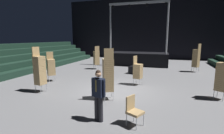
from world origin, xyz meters
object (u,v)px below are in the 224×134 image
at_px(chair_stack_mid_centre, 196,58).
at_px(chair_stack_front_right, 40,70).
at_px(equipment_road_case, 135,70).
at_px(chair_stack_rear_left, 96,58).
at_px(chair_stack_mid_left, 108,74).
at_px(chair_stack_front_left, 51,67).
at_px(stage_riser, 138,58).
at_px(man_with_tie, 98,93).
at_px(chair_stack_mid_right, 223,76).
at_px(loose_chair_near_man, 133,109).
at_px(chair_stack_rear_right, 138,71).

bearing_deg(chair_stack_mid_centre, chair_stack_front_right, 168.65).
bearing_deg(equipment_road_case, chair_stack_rear_left, 164.63).
xyz_separation_m(chair_stack_rear_left, equipment_road_case, (3.64, -1.00, -0.74)).
bearing_deg(chair_stack_mid_left, chair_stack_rear_left, 87.34).
xyz_separation_m(chair_stack_front_left, chair_stack_front_right, (0.86, -2.02, 0.21)).
height_order(stage_riser, chair_stack_mid_centre, stage_riser).
relative_size(chair_stack_front_left, chair_stack_front_right, 0.82).
xyz_separation_m(chair_stack_front_left, chair_stack_mid_centre, (9.33, 6.02, 0.21)).
xyz_separation_m(chair_stack_mid_left, chair_stack_rear_left, (-3.41, 6.87, -0.13)).
relative_size(man_with_tie, chair_stack_front_left, 0.92).
bearing_deg(chair_stack_front_right, chair_stack_mid_right, 110.50).
bearing_deg(stage_riser, chair_stack_mid_right, -60.44).
bearing_deg(man_with_tie, chair_stack_front_left, -19.43).
xyz_separation_m(chair_stack_mid_right, chair_stack_rear_left, (-8.25, 5.34, -0.04)).
xyz_separation_m(man_with_tie, chair_stack_mid_left, (-0.33, 1.97, 0.17)).
bearing_deg(equipment_road_case, stage_riser, 95.34).
relative_size(chair_stack_front_right, chair_stack_mid_centre, 1.00).
bearing_deg(chair_stack_mid_right, chair_stack_front_right, 136.26).
bearing_deg(chair_stack_mid_right, man_with_tie, 163.97).
distance_m(stage_riser, chair_stack_rear_left, 4.78).
bearing_deg(chair_stack_front_right, loose_chair_near_man, 79.93).
height_order(man_with_tie, chair_stack_rear_left, chair_stack_rear_left).
xyz_separation_m(chair_stack_mid_left, chair_stack_rear_right, (0.89, 2.79, -0.29)).
distance_m(chair_stack_rear_left, equipment_road_case, 3.85).
bearing_deg(chair_stack_rear_left, stage_riser, 4.43).
height_order(chair_stack_front_right, loose_chair_near_man, chair_stack_front_right).
xyz_separation_m(chair_stack_front_right, chair_stack_mid_centre, (8.47, 8.04, 0.00)).
relative_size(chair_stack_mid_left, chair_stack_rear_right, 1.35).
bearing_deg(chair_stack_front_left, stage_riser, -165.06).
xyz_separation_m(chair_stack_rear_left, loose_chair_near_man, (4.89, -8.77, -0.49)).
height_order(chair_stack_front_right, equipment_road_case, chair_stack_front_right).
xyz_separation_m(stage_riser, chair_stack_front_right, (-3.46, -10.39, 0.42)).
height_order(chair_stack_rear_left, loose_chair_near_man, chair_stack_rear_left).
bearing_deg(equipment_road_case, chair_stack_mid_centre, 25.40).
height_order(chair_stack_mid_centre, chair_stack_rear_right, chair_stack_mid_centre).
relative_size(chair_stack_front_right, chair_stack_mid_right, 1.08).
height_order(chair_stack_mid_right, chair_stack_rear_right, chair_stack_mid_right).
bearing_deg(loose_chair_near_man, equipment_road_case, -144.07).
height_order(stage_riser, chair_stack_mid_left, stage_riser).
xyz_separation_m(chair_stack_mid_right, chair_stack_rear_right, (-3.94, 1.26, -0.21)).
distance_m(chair_stack_front_right, chair_stack_rear_right, 5.34).
height_order(chair_stack_front_right, chair_stack_mid_centre, same).
bearing_deg(chair_stack_mid_centre, stage_riser, 100.01).
bearing_deg(man_with_tie, chair_stack_mid_centre, -93.99).
height_order(chair_stack_front_left, chair_stack_front_right, chair_stack_front_right).
relative_size(equipment_road_case, loose_chair_near_man, 0.95).
distance_m(chair_stack_mid_right, chair_stack_rear_left, 9.82).
height_order(stage_riser, chair_stack_rear_left, stage_riser).
xyz_separation_m(chair_stack_rear_left, chair_stack_rear_right, (4.30, -4.08, -0.17)).
distance_m(man_with_tie, loose_chair_near_man, 1.23).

